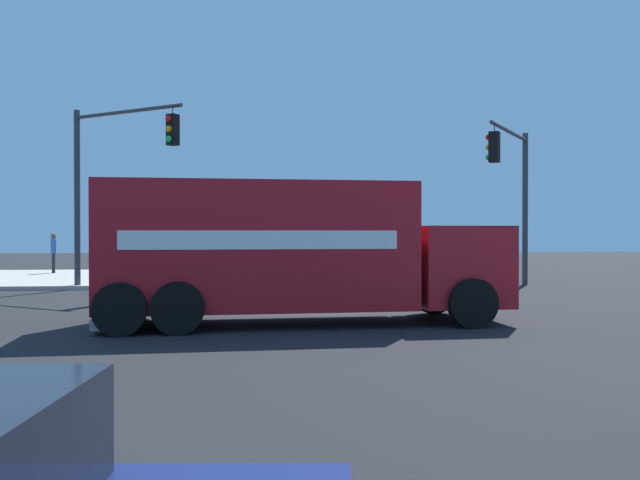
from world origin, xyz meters
TOP-DOWN VIEW (x-y plane):
  - ground_plane at (0.00, 0.00)m, footprint 100.00×100.00m
  - delivery_truck at (1.65, -1.26)m, footprint 3.25×8.52m
  - traffic_light_primary at (-6.99, -6.70)m, footprint 2.84×3.87m
  - traffic_light_secondary at (-7.06, 6.96)m, footprint 4.04×2.80m
  - pedestrian_near_corner at (-15.13, -10.72)m, footprint 0.51×0.30m

SIDE VIEW (x-z plane):
  - ground_plane at x=0.00m, z-range 0.00..0.00m
  - pedestrian_near_corner at x=-15.13m, z-range 0.27..2.00m
  - delivery_truck at x=1.65m, z-range 0.06..3.00m
  - traffic_light_secondary at x=-7.06m, z-range 0.92..6.45m
  - traffic_light_primary at x=-6.99m, z-range 1.10..6.98m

